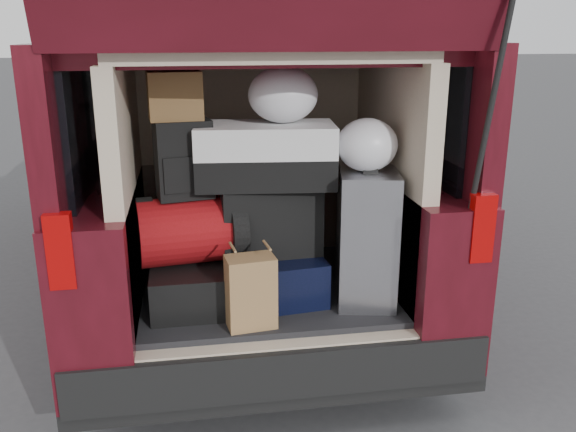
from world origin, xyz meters
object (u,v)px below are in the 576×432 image
object	(u,v)px
black_hardshell	(191,283)
black_soft_case	(269,218)
silver_roller	(366,235)
backpack	(184,159)
red_duffel	(191,230)
kraft_bag	(251,292)
twotone_duffel	(265,155)
navy_hardshell	(274,273)

from	to	relation	value
black_hardshell	black_soft_case	bearing A→B (deg)	7.15
silver_roller	black_soft_case	bearing A→B (deg)	176.19
black_soft_case	backpack	size ratio (longest dim) A/B	1.32
black_hardshell	red_duffel	size ratio (longest dim) A/B	1.04
backpack	kraft_bag	bearing A→B (deg)	-60.86
black_hardshell	red_duffel	xyz separation A→B (m)	(0.01, 0.02, 0.26)
black_soft_case	backpack	bearing A→B (deg)	-179.64
black_soft_case	twotone_duffel	bearing A→B (deg)	-138.83
silver_roller	twotone_duffel	size ratio (longest dim) A/B	1.00
backpack	twotone_duffel	world-z (taller)	backpack
navy_hardshell	kraft_bag	world-z (taller)	kraft_bag
silver_roller	twotone_duffel	distance (m)	0.62
black_hardshell	navy_hardshell	bearing A→B (deg)	4.03
backpack	twotone_duffel	xyz separation A→B (m)	(0.38, 0.01, 0.01)
navy_hardshell	black_soft_case	xyz separation A→B (m)	(-0.02, 0.02, 0.28)
silver_roller	black_soft_case	size ratio (longest dim) A/B	1.36
black_hardshell	twotone_duffel	size ratio (longest dim) A/B	0.79
navy_hardshell	black_soft_case	world-z (taller)	black_soft_case
twotone_duffel	backpack	bearing A→B (deg)	-172.72
black_soft_case	backpack	distance (m)	0.51
backpack	black_hardshell	bearing A→B (deg)	-94.52
navy_hardshell	backpack	size ratio (longest dim) A/B	1.41
black_hardshell	black_soft_case	distance (m)	0.49
black_soft_case	twotone_duffel	distance (m)	0.32
kraft_bag	backpack	xyz separation A→B (m)	(-0.27, 0.32, 0.54)
black_hardshell	kraft_bag	world-z (taller)	kraft_bag
silver_roller	black_soft_case	distance (m)	0.48
backpack	twotone_duffel	size ratio (longest dim) A/B	0.56
navy_hardshell	silver_roller	size ratio (longest dim) A/B	0.79
navy_hardshell	silver_roller	xyz separation A→B (m)	(0.44, -0.10, 0.21)
kraft_bag	backpack	distance (m)	0.68
twotone_duffel	silver_roller	bearing A→B (deg)	-7.16
silver_roller	kraft_bag	distance (m)	0.65
red_duffel	silver_roller	bearing A→B (deg)	-13.98
kraft_bag	red_duffel	bearing A→B (deg)	121.10
navy_hardshell	kraft_bag	size ratio (longest dim) A/B	1.55
black_hardshell	twotone_duffel	bearing A→B (deg)	4.91
red_duffel	black_hardshell	bearing A→B (deg)	-133.60
black_hardshell	black_soft_case	xyz separation A→B (m)	(0.39, 0.05, 0.29)
black_hardshell	twotone_duffel	world-z (taller)	twotone_duffel
black_hardshell	backpack	bearing A→B (deg)	95.49
kraft_bag	black_soft_case	distance (m)	0.44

